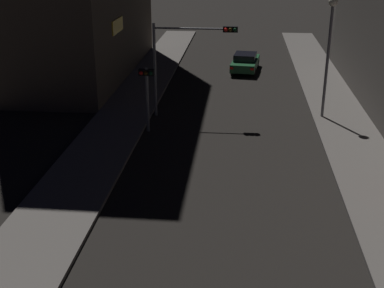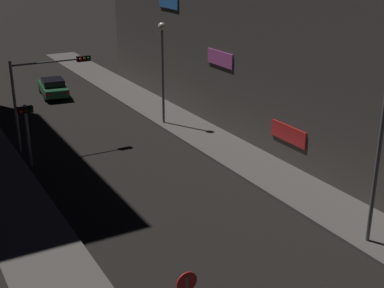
{
  "view_description": "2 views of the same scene",
  "coord_description": "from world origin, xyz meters",
  "views": [
    {
      "loc": [
        0.49,
        -0.46,
        9.66
      ],
      "look_at": [
        -1.42,
        19.04,
        1.79
      ],
      "focal_mm": 48.34,
      "sensor_mm": 36.0,
      "label": 1
    },
    {
      "loc": [
        -9.88,
        -2.33,
        11.18
      ],
      "look_at": [
        1.09,
        17.03,
        2.91
      ],
      "focal_mm": 49.69,
      "sensor_mm": 36.0,
      "label": 2
    }
  ],
  "objects": [
    {
      "name": "sidewalk_right",
      "position": [
        6.2,
        26.86,
        0.08
      ],
      "size": [
        3.17,
        57.71,
        0.16
      ],
      "primitive_type": "cube",
      "color": "#5B5651",
      "rests_on": "ground_plane"
    },
    {
      "name": "far_car",
      "position": [
        0.75,
        38.86,
        0.73
      ],
      "size": [
        2.29,
        4.62,
        1.42
      ],
      "color": "#1E512D",
      "rests_on": "ground_plane"
    },
    {
      "name": "street_lamp_far_block",
      "position": [
        5.14,
        28.03,
        4.66
      ],
      "size": [
        0.5,
        0.5,
        6.59
      ],
      "color": "slate",
      "rests_on": "sidewalk_right"
    },
    {
      "name": "traffic_light_left_kerb",
      "position": [
        -4.37,
        25.07,
        2.5
      ],
      "size": [
        0.8,
        0.42,
        3.46
      ],
      "color": "slate",
      "rests_on": "ground_plane"
    },
    {
      "name": "traffic_light_overhead",
      "position": [
        -2.58,
        27.67,
        3.85
      ],
      "size": [
        4.66,
        0.42,
        5.29
      ],
      "color": "slate",
      "rests_on": "ground_plane"
    },
    {
      "name": "street_lamp_near_block",
      "position": [
        5.39,
        10.37,
        5.15
      ],
      "size": [
        0.45,
        0.45,
        7.88
      ],
      "color": "slate",
      "rests_on": "sidewalk_right"
    },
    {
      "name": "building_facade_right",
      "position": [
        11.75,
        25.28,
        5.09
      ],
      "size": [
        8.0,
        34.5,
        10.19
      ],
      "color": "#514C47",
      "rests_on": "ground_plane"
    }
  ]
}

